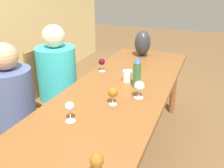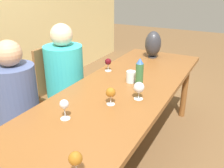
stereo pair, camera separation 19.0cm
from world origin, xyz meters
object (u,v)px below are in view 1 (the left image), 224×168
wine_glass_2 (70,107)px  wine_glass_3 (102,62)px  vase (143,43)px  wine_glass_4 (139,87)px  chair_near (8,122)px  wine_glass_0 (97,161)px  water_bottle (137,73)px  water_tumbler (127,76)px  chair_far (53,92)px  person_near (15,112)px  wine_glass_1 (113,93)px  person_far (59,82)px

wine_glass_2 → wine_glass_3: size_ratio=1.08×
vase → wine_glass_2: bearing=178.8°
wine_glass_4 → chair_near: size_ratio=0.14×
wine_glass_0 → wine_glass_2: size_ratio=1.04×
water_bottle → wine_glass_4: (-0.19, -0.08, -0.03)m
water_bottle → chair_near: water_bottle is taller
water_tumbler → chair_far: 0.84m
person_near → wine_glass_1: bearing=-75.8°
vase → wine_glass_0: bearing=-170.2°
wine_glass_0 → chair_near: chair_near is taller
water_bottle → wine_glass_1: (-0.37, 0.07, -0.03)m
person_near → person_far: size_ratio=0.98×
wine_glass_4 → water_bottle: bearing=21.7°
vase → chair_near: 1.65m
wine_glass_2 → wine_glass_4: same height
vase → wine_glass_3: bearing=160.2°
chair_near → wine_glass_2: bearing=-100.7°
water_bottle → water_tumbler: (0.08, 0.11, -0.08)m
water_tumbler → person_far: 0.72m
chair_near → wine_glass_3: bearing=-30.6°
wine_glass_3 → wine_glass_0: bearing=-156.8°
chair_near → person_far: 0.64m
wine_glass_4 → person_near: person_near is taller
chair_far → person_far: bearing=-90.0°
vase → person_far: (-0.82, 0.62, -0.26)m
wine_glass_1 → wine_glass_4: bearing=-39.3°
water_tumbler → wine_glass_0: 1.19m
wine_glass_1 → chair_near: size_ratio=0.14×
chair_far → wine_glass_1: bearing=-117.4°
water_tumbler → vase: vase is taller
water_tumbler → wine_glass_1: bearing=-174.4°
wine_glass_2 → wine_glass_4: 0.58m
water_tumbler → wine_glass_4: wine_glass_4 is taller
vase → person_far: person_far is taller
water_bottle → chair_near: 1.12m
wine_glass_3 → person_far: 0.47m
wine_glass_2 → wine_glass_4: size_ratio=1.01×
water_bottle → chair_far: (0.07, 0.91, -0.36)m
water_bottle → person_near: size_ratio=0.22×
wine_glass_4 → person_far: size_ratio=0.11×
vase → wine_glass_3: (-0.64, 0.23, -0.07)m
chair_far → person_near: size_ratio=0.82×
chair_near → wine_glass_1: bearing=-77.3°
wine_glass_0 → person_near: person_near is taller
wine_glass_2 → person_near: 0.64m
wine_glass_2 → water_tumbler: bearing=-8.9°
person_near → person_far: 0.62m
chair_near → person_far: size_ratio=0.80×
chair_far → person_near: 0.64m
wine_glass_1 → wine_glass_2: bearing=152.5°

